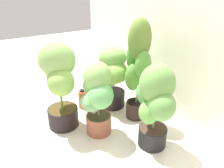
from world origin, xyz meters
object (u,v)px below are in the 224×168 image
Objects in this scene: potted_plant_center at (98,94)px; potted_plant_back_right at (155,101)px; potted_plant_back_center at (138,65)px; potted_plant_front_left at (59,80)px; nutrient_bottle at (83,99)px; potted_plant_back_left at (112,73)px.

potted_plant_back_right is (0.36, 0.29, 0.02)m from potted_plant_center.
potted_plant_front_left is at bearing -109.91° from potted_plant_back_center.
potted_plant_center is 0.45m from potted_plant_back_center.
potted_plant_center is 0.54m from nutrient_bottle.
potted_plant_back_center is 0.71m from nutrient_bottle.
nutrient_bottle is at bearing -164.44° from potted_plant_back_right.
potted_plant_back_right is 3.34× the size of nutrient_bottle.
potted_plant_front_left is at bearing -139.57° from potted_plant_center.
potted_plant_back_left reaches higher than nutrient_bottle.
nutrient_bottle is (-0.81, -0.23, -0.30)m from potted_plant_back_right.
potted_plant_back_right is at bearing 38.49° from potted_plant_center.
potted_plant_back_right is 0.43m from potted_plant_back_center.
potted_plant_back_right is at bearing -4.48° from potted_plant_back_left.
potted_plant_back_right is 0.69m from potted_plant_back_left.
potted_plant_center reaches higher than potted_plant_back_left.
potted_plant_center is at bearing -86.39° from potted_plant_back_center.
potted_plant_front_left is 0.49m from nutrient_bottle.
nutrient_bottle is at bearing 125.00° from potted_plant_front_left.
potted_plant_back_center is 1.46× the size of potted_plant_back_left.
potted_plant_back_right is 0.80m from potted_plant_front_left.
potted_plant_back_right is 0.90m from nutrient_bottle.
potted_plant_front_left is at bearing -140.69° from potted_plant_back_right.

